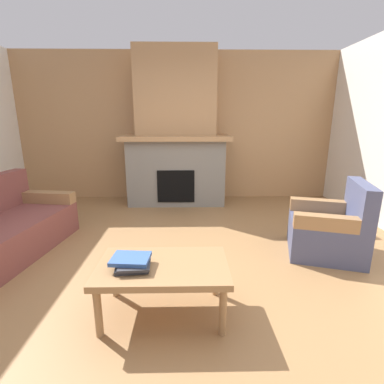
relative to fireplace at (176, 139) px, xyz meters
name	(u,v)px	position (x,y,z in m)	size (l,w,h in m)	color
ground	(168,276)	(0.00, -2.62, -1.16)	(9.00, 9.00, 0.00)	olive
wall_back_wood_panel	(177,128)	(0.00, 0.38, 0.19)	(6.00, 0.12, 2.70)	tan
fireplace	(176,139)	(0.00, 0.00, 0.00)	(1.90, 0.82, 2.70)	gray
armchair	(330,229)	(1.82, -2.16, -0.87)	(0.95, 0.95, 0.85)	#474C6B
coffee_table	(163,271)	(0.00, -3.18, -0.79)	(1.00, 0.60, 0.43)	#997047
book_stack_near_edge	(132,263)	(-0.22, -3.23, -0.69)	(0.31, 0.27, 0.08)	#2D2D33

